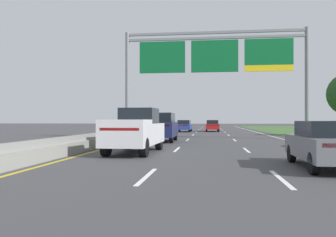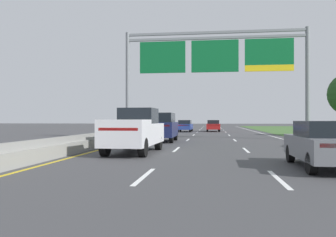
{
  "view_description": "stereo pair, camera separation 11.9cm",
  "coord_description": "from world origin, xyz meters",
  "px_view_note": "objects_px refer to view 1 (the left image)",
  "views": [
    {
      "loc": [
        -0.06,
        0.82,
        1.61
      ],
      "look_at": [
        -3.01,
        24.93,
        1.7
      ],
      "focal_mm": 36.95,
      "sensor_mm": 36.0,
      "label": 1
    },
    {
      "loc": [
        0.06,
        0.83,
        1.61
      ],
      "look_at": [
        -3.01,
        24.93,
        1.7
      ],
      "focal_mm": 36.95,
      "sensor_mm": 36.0,
      "label": 2
    }
  ],
  "objects_px": {
    "overhead_sign_gantry": "(215,61)",
    "car_blue_left_lane_sedan": "(184,126)",
    "pickup_truck_white": "(135,131)",
    "car_red_centre_lane_sedan": "(212,126)",
    "car_grey_right_lane_sedan": "(326,144)",
    "car_navy_left_lane_suv": "(162,127)"
  },
  "relations": [
    {
      "from": "overhead_sign_gantry",
      "to": "car_blue_left_lane_sedan",
      "type": "xyz_separation_m",
      "value": [
        -3.81,
        17.57,
        -5.62
      ]
    },
    {
      "from": "pickup_truck_white",
      "to": "car_red_centre_lane_sedan",
      "type": "height_order",
      "value": "pickup_truck_white"
    },
    {
      "from": "car_grey_right_lane_sedan",
      "to": "car_navy_left_lane_suv",
      "type": "height_order",
      "value": "car_navy_left_lane_suv"
    },
    {
      "from": "overhead_sign_gantry",
      "to": "car_grey_right_lane_sedan",
      "type": "distance_m",
      "value": 17.9
    },
    {
      "from": "overhead_sign_gantry",
      "to": "pickup_truck_white",
      "type": "xyz_separation_m",
      "value": [
        -3.98,
        -12.13,
        -5.36
      ]
    },
    {
      "from": "car_navy_left_lane_suv",
      "to": "car_grey_right_lane_sedan",
      "type": "bearing_deg",
      "value": -151.61
    },
    {
      "from": "overhead_sign_gantry",
      "to": "car_grey_right_lane_sedan",
      "type": "relative_size",
      "value": 3.4
    },
    {
      "from": "car_red_centre_lane_sedan",
      "to": "car_grey_right_lane_sedan",
      "type": "bearing_deg",
      "value": -174.86
    },
    {
      "from": "pickup_truck_white",
      "to": "car_blue_left_lane_sedan",
      "type": "height_order",
      "value": "pickup_truck_white"
    },
    {
      "from": "pickup_truck_white",
      "to": "car_blue_left_lane_sedan",
      "type": "distance_m",
      "value": 29.7
    },
    {
      "from": "car_blue_left_lane_sedan",
      "to": "pickup_truck_white",
      "type": "bearing_deg",
      "value": -178.97
    },
    {
      "from": "car_blue_left_lane_sedan",
      "to": "car_grey_right_lane_sedan",
      "type": "xyz_separation_m",
      "value": [
        7.29,
        -34.2,
        0.0
      ]
    },
    {
      "from": "overhead_sign_gantry",
      "to": "pickup_truck_white",
      "type": "bearing_deg",
      "value": -108.17
    },
    {
      "from": "car_blue_left_lane_sedan",
      "to": "car_red_centre_lane_sedan",
      "type": "bearing_deg",
      "value": -62.69
    },
    {
      "from": "car_grey_right_lane_sedan",
      "to": "car_blue_left_lane_sedan",
      "type": "bearing_deg",
      "value": 13.08
    },
    {
      "from": "car_red_centre_lane_sedan",
      "to": "pickup_truck_white",
      "type": "bearing_deg",
      "value": 172.45
    },
    {
      "from": "overhead_sign_gantry",
      "to": "car_blue_left_lane_sedan",
      "type": "height_order",
      "value": "overhead_sign_gantry"
    },
    {
      "from": "pickup_truck_white",
      "to": "car_red_centre_lane_sedan",
      "type": "xyz_separation_m",
      "value": [
        3.92,
        31.53,
        -0.26
      ]
    },
    {
      "from": "car_red_centre_lane_sedan",
      "to": "car_navy_left_lane_suv",
      "type": "height_order",
      "value": "car_navy_left_lane_suv"
    },
    {
      "from": "car_red_centre_lane_sedan",
      "to": "car_blue_left_lane_sedan",
      "type": "bearing_deg",
      "value": 115.48
    },
    {
      "from": "pickup_truck_white",
      "to": "car_blue_left_lane_sedan",
      "type": "bearing_deg",
      "value": 1.34
    },
    {
      "from": "car_grey_right_lane_sedan",
      "to": "car_navy_left_lane_suv",
      "type": "distance_m",
      "value": 15.16
    }
  ]
}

